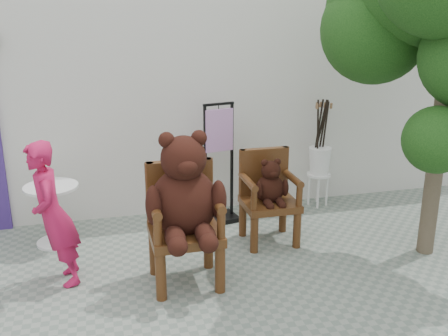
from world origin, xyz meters
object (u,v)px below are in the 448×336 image
Objects in this scene: chair_small at (269,190)px; tree at (429,10)px; chair_big at (184,201)px; stool_bucket at (320,160)px; cafe_table at (53,208)px; display_stand at (219,177)px; person at (53,215)px.

tree reaches higher than chair_small.
chair_big is 1.06× the size of stool_bucket.
tree reaches higher than chair_big.
stool_bucket reaches higher than chair_small.
display_stand is (1.98, 0.18, 0.14)m from cafe_table.
tree reaches higher than stool_bucket.
stool_bucket is at bearing 100.47° from tree.
tree is (1.73, -1.41, 2.00)m from display_stand.
tree is at bearing -0.00° from chair_big.
stool_bucket is (3.34, 1.30, -0.08)m from person.
stool_bucket is (1.43, 0.19, 0.06)m from display_stand.
person reaches higher than cafe_table.
display_stand is at bearing 5.30° from cafe_table.
chair_big is at bearing -142.93° from stool_bucket.
chair_big is at bearing 69.85° from person.
person is (-1.22, 0.30, -0.14)m from chair_big.
cafe_table is at bearing 173.98° from display_stand.
tree is (1.31, -0.73, 1.97)m from chair_small.
chair_small is 0.30× the size of tree.
chair_big is at bearing -146.55° from chair_small.
cafe_table is at bearing 178.28° from person.
display_stand is (1.90, 1.12, -0.14)m from person.
chair_big reaches higher than stool_bucket.
display_stand is (-0.42, 0.69, -0.03)m from chair_small.
cafe_table is at bearing -173.83° from stool_bucket.
display_stand is 1.04× the size of stool_bucket.
tree reaches higher than cafe_table.
chair_big is at bearing -43.52° from cafe_table.
stool_bucket is at bearing 37.07° from chair_big.
chair_big is at bearing 180.00° from tree.
tree is at bearing 78.88° from person.
display_stand is at bearing 140.73° from tree.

